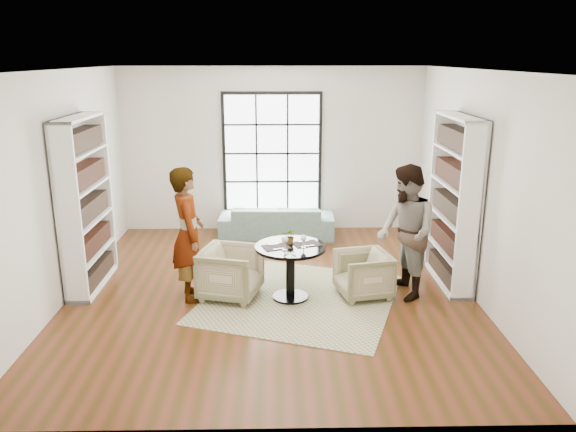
{
  "coord_description": "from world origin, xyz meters",
  "views": [
    {
      "loc": [
        0.08,
        -7.25,
        3.16
      ],
      "look_at": [
        0.24,
        0.4,
        0.98
      ],
      "focal_mm": 35.0,
      "sensor_mm": 36.0,
      "label": 1
    }
  ],
  "objects_px": {
    "person_right": "(406,233)",
    "sofa": "(277,221)",
    "armchair_right": "(363,274)",
    "person_left": "(188,234)",
    "wine_glass_right": "(304,238)",
    "flower_centerpiece": "(290,236)",
    "wine_glass_left": "(285,240)",
    "pedestal_table": "(290,260)",
    "armchair_left": "(231,273)"
  },
  "relations": [
    {
      "from": "person_left",
      "to": "armchair_right",
      "type": "bearing_deg",
      "value": -104.29
    },
    {
      "from": "armchair_right",
      "to": "flower_centerpiece",
      "type": "height_order",
      "value": "flower_centerpiece"
    },
    {
      "from": "sofa",
      "to": "person_left",
      "type": "height_order",
      "value": "person_left"
    },
    {
      "from": "sofa",
      "to": "flower_centerpiece",
      "type": "xyz_separation_m",
      "value": [
        0.18,
        -2.6,
        0.56
      ]
    },
    {
      "from": "sofa",
      "to": "armchair_right",
      "type": "xyz_separation_m",
      "value": [
        1.17,
        -2.62,
        0.02
      ]
    },
    {
      "from": "armchair_right",
      "to": "person_left",
      "type": "bearing_deg",
      "value": -102.26
    },
    {
      "from": "wine_glass_left",
      "to": "pedestal_table",
      "type": "bearing_deg",
      "value": 66.56
    },
    {
      "from": "person_left",
      "to": "flower_centerpiece",
      "type": "relative_size",
      "value": 8.43
    },
    {
      "from": "armchair_right",
      "to": "wine_glass_left",
      "type": "height_order",
      "value": "wine_glass_left"
    },
    {
      "from": "armchair_left",
      "to": "person_right",
      "type": "xyz_separation_m",
      "value": [
        2.34,
        -0.01,
        0.56
      ]
    },
    {
      "from": "armchair_right",
      "to": "wine_glass_left",
      "type": "xyz_separation_m",
      "value": [
        -1.07,
        -0.24,
        0.58
      ]
    },
    {
      "from": "armchair_left",
      "to": "flower_centerpiece",
      "type": "relative_size",
      "value": 3.6
    },
    {
      "from": "person_left",
      "to": "wine_glass_left",
      "type": "xyz_separation_m",
      "value": [
        1.28,
        -0.25,
        -0.01
      ]
    },
    {
      "from": "wine_glass_left",
      "to": "wine_glass_right",
      "type": "bearing_deg",
      "value": 23.36
    },
    {
      "from": "sofa",
      "to": "pedestal_table",
      "type": "bearing_deg",
      "value": 95.57
    },
    {
      "from": "armchair_left",
      "to": "wine_glass_right",
      "type": "distance_m",
      "value": 1.12
    },
    {
      "from": "person_left",
      "to": "flower_centerpiece",
      "type": "height_order",
      "value": "person_left"
    },
    {
      "from": "armchair_right",
      "to": "person_right",
      "type": "distance_m",
      "value": 0.81
    },
    {
      "from": "armchair_left",
      "to": "wine_glass_right",
      "type": "bearing_deg",
      "value": -83.61
    },
    {
      "from": "person_left",
      "to": "person_right",
      "type": "relative_size",
      "value": 1.0
    },
    {
      "from": "armchair_right",
      "to": "person_left",
      "type": "relative_size",
      "value": 0.38
    },
    {
      "from": "wine_glass_right",
      "to": "sofa",
      "type": "bearing_deg",
      "value": 97.23
    },
    {
      "from": "sofa",
      "to": "wine_glass_left",
      "type": "bearing_deg",
      "value": 93.8
    },
    {
      "from": "person_right",
      "to": "flower_centerpiece",
      "type": "bearing_deg",
      "value": -100.91
    },
    {
      "from": "armchair_right",
      "to": "wine_glass_left",
      "type": "relative_size",
      "value": 3.49
    },
    {
      "from": "wine_glass_right",
      "to": "person_right",
      "type": "bearing_deg",
      "value": 5.65
    },
    {
      "from": "sofa",
      "to": "person_right",
      "type": "relative_size",
      "value": 1.13
    },
    {
      "from": "pedestal_table",
      "to": "person_right",
      "type": "xyz_separation_m",
      "value": [
        1.54,
        0.07,
        0.36
      ]
    },
    {
      "from": "armchair_right",
      "to": "wine_glass_right",
      "type": "height_order",
      "value": "wine_glass_right"
    },
    {
      "from": "armchair_left",
      "to": "wine_glass_right",
      "type": "relative_size",
      "value": 4.45
    },
    {
      "from": "sofa",
      "to": "wine_glass_right",
      "type": "relative_size",
      "value": 11.79
    },
    {
      "from": "person_right",
      "to": "wine_glass_right",
      "type": "relative_size",
      "value": 10.47
    },
    {
      "from": "pedestal_table",
      "to": "armchair_right",
      "type": "xyz_separation_m",
      "value": [
        0.99,
        0.07,
        -0.23
      ]
    },
    {
      "from": "person_right",
      "to": "sofa",
      "type": "bearing_deg",
      "value": -156.99
    },
    {
      "from": "sofa",
      "to": "person_left",
      "type": "relative_size",
      "value": 1.13
    },
    {
      "from": "armchair_left",
      "to": "person_right",
      "type": "bearing_deg",
      "value": -75.41
    },
    {
      "from": "sofa",
      "to": "wine_glass_right",
      "type": "xyz_separation_m",
      "value": [
        0.35,
        -2.76,
        0.58
      ]
    },
    {
      "from": "sofa",
      "to": "wine_glass_left",
      "type": "height_order",
      "value": "wine_glass_left"
    },
    {
      "from": "armchair_left",
      "to": "flower_centerpiece",
      "type": "distance_m",
      "value": 0.95
    },
    {
      "from": "wine_glass_right",
      "to": "armchair_right",
      "type": "bearing_deg",
      "value": 9.39
    },
    {
      "from": "pedestal_table",
      "to": "sofa",
      "type": "xyz_separation_m",
      "value": [
        -0.18,
        2.69,
        -0.25
      ]
    },
    {
      "from": "person_right",
      "to": "flower_centerpiece",
      "type": "distance_m",
      "value": 1.54
    },
    {
      "from": "armchair_left",
      "to": "wine_glass_left",
      "type": "relative_size",
      "value": 3.9
    },
    {
      "from": "armchair_right",
      "to": "wine_glass_right",
      "type": "relative_size",
      "value": 3.98
    },
    {
      "from": "sofa",
      "to": "armchair_right",
      "type": "bearing_deg",
      "value": 115.77
    },
    {
      "from": "flower_centerpiece",
      "to": "armchair_right",
      "type": "bearing_deg",
      "value": -1.02
    },
    {
      "from": "pedestal_table",
      "to": "armchair_left",
      "type": "bearing_deg",
      "value": 174.82
    },
    {
      "from": "pedestal_table",
      "to": "person_right",
      "type": "distance_m",
      "value": 1.58
    },
    {
      "from": "pedestal_table",
      "to": "wine_glass_right",
      "type": "xyz_separation_m",
      "value": [
        0.17,
        -0.07,
        0.33
      ]
    },
    {
      "from": "armchair_right",
      "to": "person_right",
      "type": "relative_size",
      "value": 0.38
    }
  ]
}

